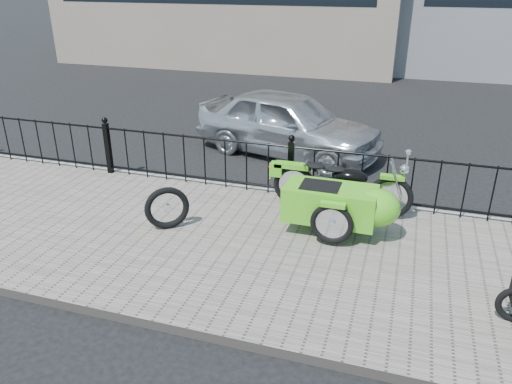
% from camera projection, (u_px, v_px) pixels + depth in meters
% --- Properties ---
extents(ground, '(120.00, 120.00, 0.00)m').
position_uv_depth(ground, '(268.00, 237.00, 7.42)').
color(ground, black).
rests_on(ground, ground).
extents(sidewalk, '(30.00, 3.80, 0.12)m').
position_uv_depth(sidewalk, '(258.00, 250.00, 6.96)').
color(sidewalk, '#6C635B').
rests_on(sidewalk, ground).
extents(curb, '(30.00, 0.10, 0.12)m').
position_uv_depth(curb, '(292.00, 195.00, 8.65)').
color(curb, gray).
rests_on(curb, ground).
extents(iron_fence, '(14.11, 0.11, 1.08)m').
position_uv_depth(iron_fence, '(291.00, 170.00, 8.31)').
color(iron_fence, black).
rests_on(iron_fence, sidewalk).
extents(motorcycle_sidecar, '(2.28, 1.48, 0.98)m').
position_uv_depth(motorcycle_sidecar, '(344.00, 200.00, 7.19)').
color(motorcycle_sidecar, black).
rests_on(motorcycle_sidecar, sidewalk).
extents(spare_tire, '(0.59, 0.47, 0.66)m').
position_uv_depth(spare_tire, '(167.00, 208.00, 7.29)').
color(spare_tire, black).
rests_on(spare_tire, sidewalk).
extents(sedan_car, '(4.27, 2.57, 1.36)m').
position_uv_depth(sedan_car, '(288.00, 123.00, 10.51)').
color(sedan_car, silver).
rests_on(sedan_car, ground).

